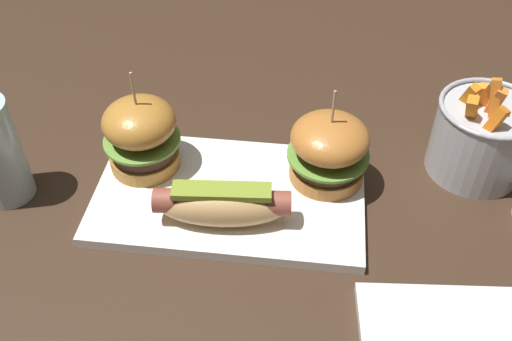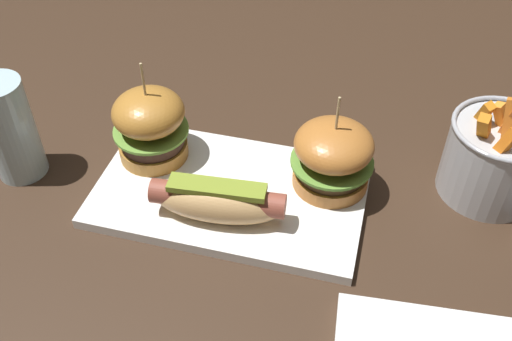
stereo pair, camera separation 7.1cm
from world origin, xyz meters
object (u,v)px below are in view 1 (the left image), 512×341
Objects in this scene: hot_dog at (222,204)px; slider_left at (141,135)px; platter_main at (230,195)px; fries_bucket at (481,137)px; slider_right at (329,149)px.

hot_dog is 1.13× the size of slider_left.
platter_main is 0.14m from slider_left.
platter_main is 0.33m from fries_bucket.
slider_right is at bearing 37.59° from hot_dog.
fries_bucket is at bearing 24.93° from hot_dog.
slider_left reaches higher than slider_right.
slider_left reaches higher than fries_bucket.
platter_main is 2.08× the size of hot_dog.
slider_right is at bearing 1.40° from slider_left.
slider_left is at bearing 143.49° from hot_dog.
slider_left is at bearing -172.14° from fries_bucket.
slider_right is 0.92× the size of fries_bucket.
slider_right reaches higher than hot_dog.
slider_left is 1.07× the size of slider_right.
slider_left is (-0.12, 0.04, 0.06)m from platter_main.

